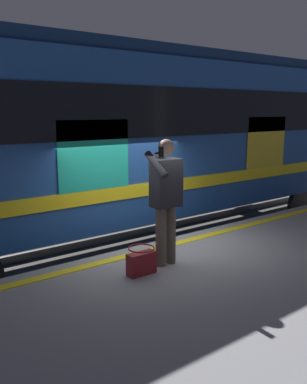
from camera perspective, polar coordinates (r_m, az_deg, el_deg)
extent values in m
plane|color=#4C4742|center=(7.13, 0.04, -14.35)|extent=(24.97, 24.97, 0.00)
cube|color=gray|center=(5.37, 17.30, -18.13)|extent=(14.41, 4.97, 0.98)
cube|color=yellow|center=(6.54, 1.66, -7.48)|extent=(14.12, 0.16, 0.01)
cube|color=slate|center=(8.32, -6.82, -9.96)|extent=(18.74, 0.08, 0.16)
cube|color=slate|center=(9.51, -11.29, -7.34)|extent=(18.74, 0.08, 0.16)
cube|color=#1E478C|center=(9.32, -0.40, 7.70)|extent=(12.87, 2.84, 3.10)
cube|color=navy|center=(9.37, -0.41, 17.96)|extent=(12.61, 2.61, 0.24)
cube|color=black|center=(8.20, 5.77, 10.95)|extent=(12.22, 0.03, 0.90)
cube|color=yellow|center=(8.33, 5.58, 1.31)|extent=(12.22, 0.03, 0.24)
cube|color=gold|center=(9.91, 15.31, 6.62)|extent=(1.32, 0.02, 1.16)
cube|color=#19A58C|center=(6.90, -8.15, 5.04)|extent=(1.32, 0.02, 1.16)
cylinder|color=black|center=(11.90, 19.36, -1.51)|extent=(0.84, 0.12, 0.84)
cylinder|color=black|center=(13.24, 11.15, 0.17)|extent=(0.84, 0.12, 0.84)
cylinder|color=brown|center=(5.75, 2.40, -5.86)|extent=(0.14, 0.14, 0.82)
cylinder|color=brown|center=(5.64, 0.99, -6.20)|extent=(0.14, 0.14, 0.82)
cube|color=black|center=(5.52, 1.75, 1.27)|extent=(0.40, 0.24, 0.65)
sphere|color=black|center=(5.60, 0.73, 4.54)|extent=(0.20, 0.20, 0.20)
sphere|color=tan|center=(5.46, 1.78, 6.16)|extent=(0.22, 0.22, 0.22)
cylinder|color=black|center=(5.69, 3.69, 0.89)|extent=(0.09, 0.09, 0.58)
cylinder|color=black|center=(5.28, 0.38, 3.80)|extent=(0.09, 0.42, 0.33)
cube|color=black|center=(5.18, 1.06, 5.44)|extent=(0.07, 0.02, 0.15)
cube|color=maroon|center=(5.44, -1.67, -9.82)|extent=(0.39, 0.15, 0.29)
torus|color=maroon|center=(5.37, -1.68, -7.76)|extent=(0.35, 0.35, 0.02)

